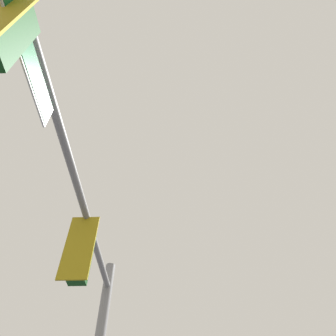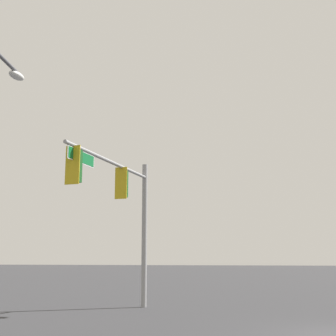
% 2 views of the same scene
% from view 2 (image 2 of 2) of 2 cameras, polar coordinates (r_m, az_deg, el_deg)
% --- Properties ---
extents(signal_pole_near, '(7.12, 0.54, 6.36)m').
position_cam_2_polar(signal_pole_near, '(19.10, -5.55, -4.01)').
color(signal_pole_near, gray).
rests_on(signal_pole_near, ground_plane).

